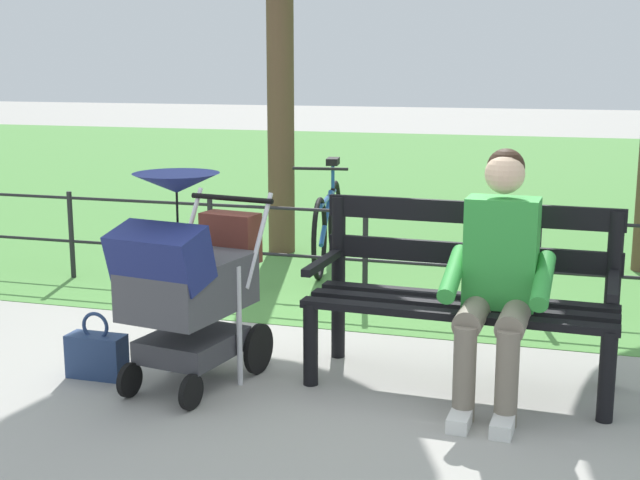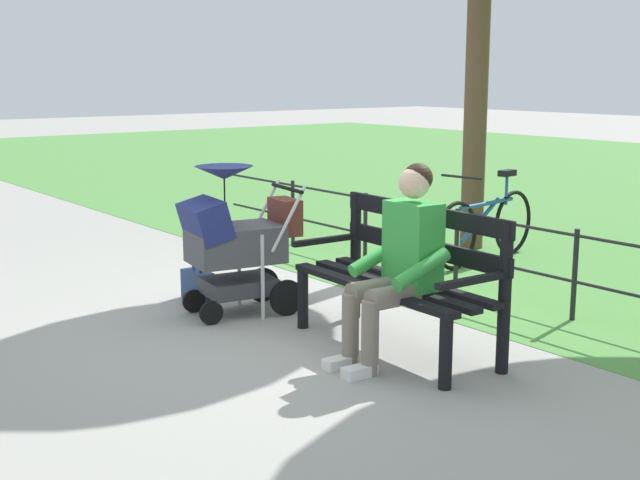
% 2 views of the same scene
% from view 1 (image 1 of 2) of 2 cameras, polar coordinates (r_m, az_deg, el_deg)
% --- Properties ---
extents(ground_plane, '(60.00, 60.00, 0.00)m').
position_cam_1_polar(ground_plane, '(4.91, -1.38, -8.63)').
color(ground_plane, '#9E9B93').
extents(grass_lawn, '(40.00, 16.00, 0.01)m').
position_cam_1_polar(grass_lawn, '(13.37, 10.32, 4.06)').
color(grass_lawn, '#518E42').
rests_on(grass_lawn, ground).
extents(park_bench, '(1.62, 0.66, 0.96)m').
position_cam_1_polar(park_bench, '(4.68, 9.39, -3.05)').
color(park_bench, black).
rests_on(park_bench, ground).
extents(person_on_bench, '(0.55, 0.74, 1.28)m').
position_cam_1_polar(person_on_bench, '(4.41, 11.60, -2.01)').
color(person_on_bench, slate).
rests_on(person_on_bench, ground).
extents(stroller, '(0.63, 0.95, 1.15)m').
position_cam_1_polar(stroller, '(4.59, -8.66, -2.45)').
color(stroller, black).
rests_on(stroller, ground).
extents(handbag, '(0.32, 0.14, 0.37)m').
position_cam_1_polar(handbag, '(4.94, -14.43, -7.29)').
color(handbag, navy).
rests_on(handbag, ground).
extents(park_fence, '(7.24, 0.04, 0.70)m').
position_cam_1_polar(park_fence, '(6.18, 5.42, -0.41)').
color(park_fence, black).
rests_on(park_fence, ground).
extents(bicycle, '(0.44, 1.65, 0.89)m').
position_cam_1_polar(bicycle, '(7.36, 0.51, 1.12)').
color(bicycle, black).
rests_on(bicycle, ground).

